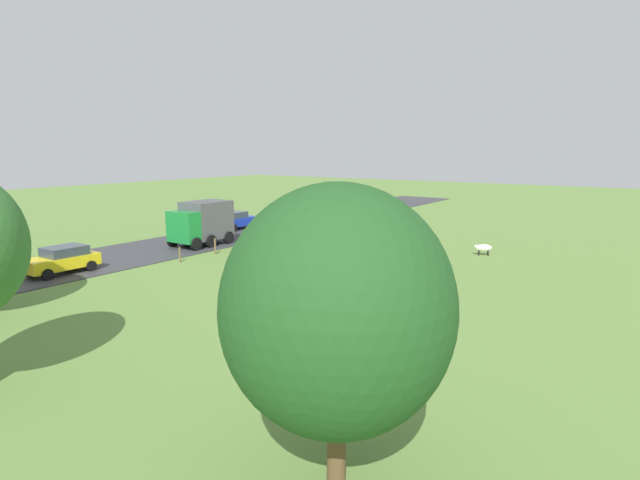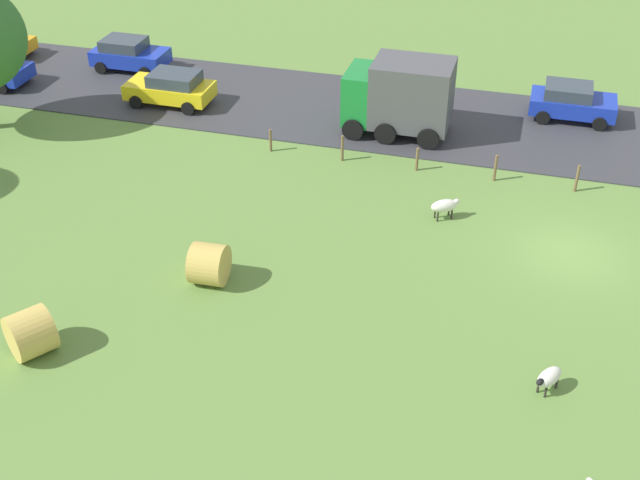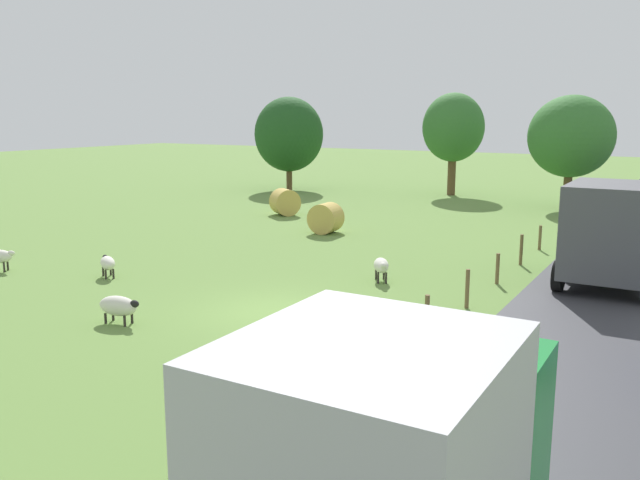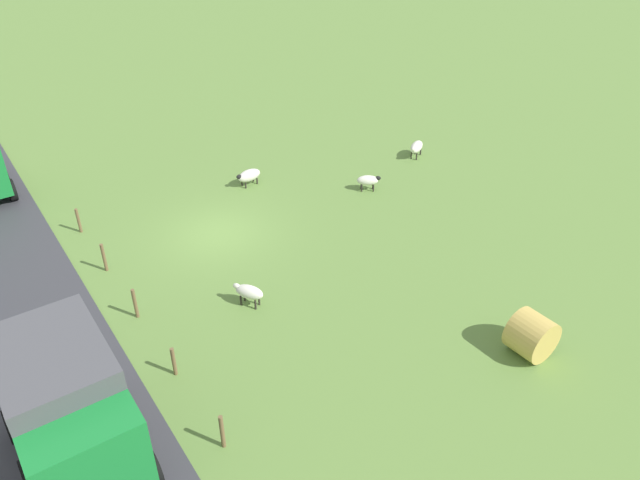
{
  "view_description": "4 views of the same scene",
  "coord_description": "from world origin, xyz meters",
  "px_view_note": "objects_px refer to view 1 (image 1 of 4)",
  "views": [
    {
      "loc": [
        -21.87,
        34.87,
        7.4
      ],
      "look_at": [
        -3.43,
        7.99,
        1.61
      ],
      "focal_mm": 28.7,
      "sensor_mm": 36.0,
      "label": 1
    },
    {
      "loc": [
        -25.23,
        2.19,
        16.43
      ],
      "look_at": [
        -2.82,
        8.47,
        0.87
      ],
      "focal_mm": 45.53,
      "sensor_mm": 36.0,
      "label": 2
    },
    {
      "loc": [
        10.19,
        -15.0,
        5.56
      ],
      "look_at": [
        -1.3,
        4.79,
        1.17
      ],
      "focal_mm": 37.13,
      "sensor_mm": 36.0,
      "label": 3
    },
    {
      "loc": [
        8.63,
        20.13,
        13.94
      ],
      "look_at": [
        -1.95,
        4.51,
        1.44
      ],
      "focal_mm": 35.33,
      "sensor_mm": 36.0,
      "label": 4
    }
  ],
  "objects_px": {
    "sheep_1": "(391,234)",
    "car_3": "(235,220)",
    "car_4": "(62,259)",
    "sheep_3": "(421,245)",
    "hay_bale_0": "(306,267)",
    "sheep_2": "(483,248)",
    "tree_1": "(337,309)",
    "hay_bale_1": "(341,295)",
    "sheep_0": "(295,242)",
    "truck_0": "(202,222)",
    "truck_1": "(325,204)"
  },
  "relations": [
    {
      "from": "hay_bale_0",
      "to": "tree_1",
      "type": "height_order",
      "value": "tree_1"
    },
    {
      "from": "hay_bale_0",
      "to": "sheep_2",
      "type": "bearing_deg",
      "value": -116.89
    },
    {
      "from": "sheep_3",
      "to": "truck_1",
      "type": "relative_size",
      "value": 0.26
    },
    {
      "from": "sheep_3",
      "to": "hay_bale_0",
      "type": "xyz_separation_m",
      "value": [
        2.28,
        11.2,
        0.21
      ]
    },
    {
      "from": "car_3",
      "to": "hay_bale_1",
      "type": "bearing_deg",
      "value": 144.42
    },
    {
      "from": "hay_bale_1",
      "to": "sheep_0",
      "type": "bearing_deg",
      "value": -44.73
    },
    {
      "from": "sheep_2",
      "to": "car_3",
      "type": "xyz_separation_m",
      "value": [
        22.8,
        1.19,
        0.36
      ]
    },
    {
      "from": "car_3",
      "to": "car_4",
      "type": "height_order",
      "value": "car_3"
    },
    {
      "from": "hay_bale_0",
      "to": "car_3",
      "type": "relative_size",
      "value": 0.37
    },
    {
      "from": "truck_0",
      "to": "sheep_1",
      "type": "bearing_deg",
      "value": -135.48
    },
    {
      "from": "hay_bale_1",
      "to": "truck_0",
      "type": "xyz_separation_m",
      "value": [
        17.58,
        -7.72,
        1.12
      ]
    },
    {
      "from": "sheep_1",
      "to": "sheep_3",
      "type": "distance_m",
      "value": 5.46
    },
    {
      "from": "car_4",
      "to": "tree_1",
      "type": "bearing_deg",
      "value": 163.5
    },
    {
      "from": "sheep_0",
      "to": "sheep_1",
      "type": "height_order",
      "value": "sheep_0"
    },
    {
      "from": "car_3",
      "to": "sheep_1",
      "type": "bearing_deg",
      "value": -167.21
    },
    {
      "from": "sheep_0",
      "to": "sheep_1",
      "type": "xyz_separation_m",
      "value": [
        -4.19,
        -7.65,
        -0.07
      ]
    },
    {
      "from": "car_4",
      "to": "hay_bale_1",
      "type": "bearing_deg",
      "value": -168.99
    },
    {
      "from": "sheep_0",
      "to": "car_3",
      "type": "height_order",
      "value": "car_3"
    },
    {
      "from": "sheep_2",
      "to": "truck_0",
      "type": "distance_m",
      "value": 21.09
    },
    {
      "from": "car_3",
      "to": "tree_1",
      "type": "bearing_deg",
      "value": 137.1
    },
    {
      "from": "car_4",
      "to": "hay_bale_0",
      "type": "bearing_deg",
      "value": -150.86
    },
    {
      "from": "hay_bale_0",
      "to": "hay_bale_1",
      "type": "height_order",
      "value": "hay_bale_1"
    },
    {
      "from": "sheep_3",
      "to": "tree_1",
      "type": "relative_size",
      "value": 0.16
    },
    {
      "from": "truck_0",
      "to": "car_4",
      "type": "bearing_deg",
      "value": 89.54
    },
    {
      "from": "hay_bale_0",
      "to": "hay_bale_1",
      "type": "xyz_separation_m",
      "value": [
        -4.75,
        3.77,
        0.02
      ]
    },
    {
      "from": "sheep_3",
      "to": "hay_bale_0",
      "type": "bearing_deg",
      "value": 78.5
    },
    {
      "from": "sheep_2",
      "to": "car_4",
      "type": "distance_m",
      "value": 27.63
    },
    {
      "from": "sheep_0",
      "to": "hay_bale_1",
      "type": "relative_size",
      "value": 0.78
    },
    {
      "from": "sheep_3",
      "to": "truck_1",
      "type": "xyz_separation_m",
      "value": [
        14.84,
        -9.54,
        1.33
      ]
    },
    {
      "from": "car_3",
      "to": "car_4",
      "type": "xyz_separation_m",
      "value": [
        -3.5,
        18.58,
        -0.01
      ]
    },
    {
      "from": "sheep_0",
      "to": "hay_bale_0",
      "type": "distance_m",
      "value": 9.31
    },
    {
      "from": "car_3",
      "to": "truck_0",
      "type": "bearing_deg",
      "value": 115.79
    },
    {
      "from": "hay_bale_1",
      "to": "truck_0",
      "type": "height_order",
      "value": "truck_0"
    },
    {
      "from": "sheep_1",
      "to": "car_3",
      "type": "height_order",
      "value": "car_3"
    },
    {
      "from": "truck_0",
      "to": "car_3",
      "type": "distance_m",
      "value": 8.3
    },
    {
      "from": "car_4",
      "to": "sheep_2",
      "type": "bearing_deg",
      "value": -134.3
    },
    {
      "from": "tree_1",
      "to": "hay_bale_0",
      "type": "bearing_deg",
      "value": -51.86
    },
    {
      "from": "tree_1",
      "to": "car_3",
      "type": "distance_m",
      "value": 37.96
    },
    {
      "from": "sheep_1",
      "to": "sheep_3",
      "type": "bearing_deg",
      "value": 140.61
    },
    {
      "from": "truck_1",
      "to": "car_4",
      "type": "bearing_deg",
      "value": 89.26
    },
    {
      "from": "tree_1",
      "to": "truck_0",
      "type": "xyz_separation_m",
      "value": [
        24.12,
        -18.33,
        -2.2
      ]
    },
    {
      "from": "sheep_0",
      "to": "hay_bale_1",
      "type": "distance_m",
      "value": 15.31
    },
    {
      "from": "sheep_1",
      "to": "car_3",
      "type": "distance_m",
      "value": 14.85
    },
    {
      "from": "sheep_1",
      "to": "tree_1",
      "type": "distance_m",
      "value": 32.11
    },
    {
      "from": "sheep_1",
      "to": "hay_bale_0",
      "type": "xyz_separation_m",
      "value": [
        -1.94,
        14.66,
        0.23
      ]
    },
    {
      "from": "hay_bale_1",
      "to": "tree_1",
      "type": "relative_size",
      "value": 0.22
    },
    {
      "from": "car_3",
      "to": "car_4",
      "type": "distance_m",
      "value": 18.91
    },
    {
      "from": "sheep_3",
      "to": "truck_0",
      "type": "distance_m",
      "value": 16.81
    },
    {
      "from": "sheep_2",
      "to": "truck_1",
      "type": "height_order",
      "value": "truck_1"
    },
    {
      "from": "tree_1",
      "to": "hay_bale_1",
      "type": "bearing_deg",
      "value": -58.35
    }
  ]
}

